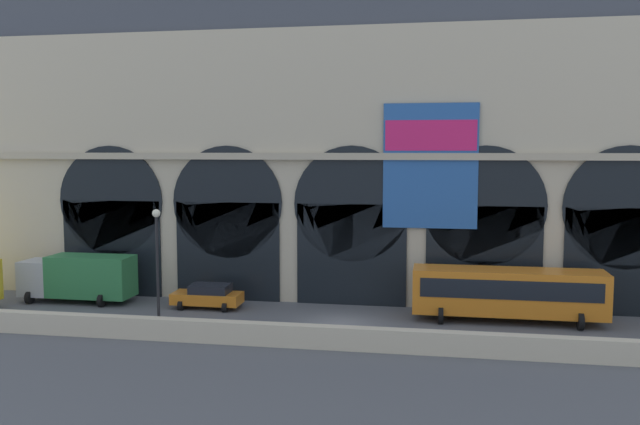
{
  "coord_description": "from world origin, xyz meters",
  "views": [
    {
      "loc": [
        5.3,
        -36.72,
        10.09
      ],
      "look_at": [
        -2.07,
        5.0,
        6.01
      ],
      "focal_mm": 36.78,
      "sensor_mm": 36.0,
      "label": 1
    }
  ],
  "objects_px": {
    "box_truck_west": "(79,277)",
    "car_midwest": "(208,296)",
    "bus_mideast": "(508,292)",
    "street_lamp_quayside": "(157,255)"
  },
  "relations": [
    {
      "from": "box_truck_west",
      "to": "street_lamp_quayside",
      "type": "relative_size",
      "value": 1.09
    },
    {
      "from": "box_truck_west",
      "to": "car_midwest",
      "type": "bearing_deg",
      "value": -1.04
    },
    {
      "from": "car_midwest",
      "to": "street_lamp_quayside",
      "type": "bearing_deg",
      "value": -95.16
    },
    {
      "from": "car_midwest",
      "to": "street_lamp_quayside",
      "type": "distance_m",
      "value": 7.25
    },
    {
      "from": "box_truck_west",
      "to": "car_midwest",
      "type": "distance_m",
      "value": 9.05
    },
    {
      "from": "bus_mideast",
      "to": "street_lamp_quayside",
      "type": "distance_m",
      "value": 20.16
    },
    {
      "from": "car_midwest",
      "to": "bus_mideast",
      "type": "distance_m",
      "value": 18.48
    },
    {
      "from": "box_truck_west",
      "to": "bus_mideast",
      "type": "distance_m",
      "value": 27.46
    },
    {
      "from": "car_midwest",
      "to": "street_lamp_quayside",
      "type": "height_order",
      "value": "street_lamp_quayside"
    },
    {
      "from": "car_midwest",
      "to": "bus_mideast",
      "type": "relative_size",
      "value": 0.4
    }
  ]
}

